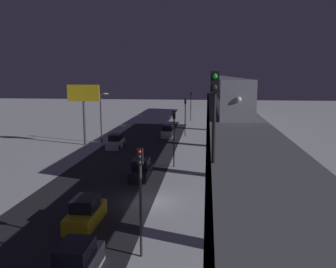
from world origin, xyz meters
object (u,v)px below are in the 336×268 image
sedan_white (116,142)px  traffic_light_mid (174,130)px  sedan_black (141,170)px  rail_signal (214,101)px  subway_train (221,86)px  commercial_billboard (84,99)px  traffic_light_distant (191,102)px  sedan_silver_2 (168,132)px  sedan_yellow (86,213)px  traffic_light_near (140,187)px  sedan_silver_3 (76,265)px  traffic_light_far (185,112)px

sedan_white → traffic_light_mid: size_ratio=0.69×
sedan_black → rail_signal: bearing=-70.5°
subway_train → sedan_black: (9.02, 31.24, -7.56)m
commercial_billboard → subway_train: bearing=-144.3°
subway_train → traffic_light_distant: subway_train is taller
sedan_silver_2 → sedan_yellow: 36.49m
sedan_silver_2 → commercial_billboard: 15.44m
sedan_silver_2 → sedan_black: bearing=-90.0°
sedan_white → sedan_silver_2: bearing=-122.3°
sedan_silver_2 → traffic_light_near: traffic_light_near is taller
sedan_silver_2 → sedan_silver_3: bearing=-90.0°
sedan_silver_3 → traffic_light_mid: 23.72m
traffic_light_mid → commercial_billboard: commercial_billboard is taller
sedan_black → traffic_light_mid: size_ratio=0.69×
sedan_white → sedan_silver_3: bearing=100.9°
rail_signal → subway_train: bearing=-92.5°
rail_signal → traffic_light_far: rail_signal is taller
rail_signal → sedan_yellow: (8.65, -7.71, -8.51)m
traffic_light_far → commercial_billboard: bearing=31.9°
sedan_black → traffic_light_distant: (-2.90, -46.00, 3.40)m
sedan_silver_2 → sedan_black: same height
sedan_yellow → sedan_silver_3: 7.02m
rail_signal → sedan_white: rail_signal is taller
sedan_yellow → traffic_light_near: size_ratio=0.71×
commercial_billboard → sedan_silver_2: bearing=-144.1°
sedan_white → traffic_light_far: traffic_light_far is taller
rail_signal → commercial_billboard: size_ratio=0.45×
sedan_silver_2 → sedan_white: bearing=-122.3°
traffic_light_near → traffic_light_mid: same height
sedan_white → traffic_light_mid: traffic_light_mid is taller
rail_signal → traffic_light_near: bearing=-42.5°
rail_signal → traffic_light_far: (3.95, -44.79, -5.11)m
sedan_yellow → sedan_silver_3: same height
commercial_billboard → sedan_black: bearing=125.0°
sedan_silver_2 → traffic_light_mid: bearing=-81.7°
sedan_yellow → sedan_silver_3: size_ratio=1.01×
traffic_light_mid → sedan_black: bearing=59.0°
subway_train → traffic_light_mid: bearing=76.9°
sedan_silver_2 → traffic_light_far: traffic_light_far is taller
rail_signal → sedan_yellow: 14.37m
traffic_light_far → commercial_billboard: 17.18m
sedan_yellow → traffic_light_far: 37.54m
sedan_silver_2 → sedan_silver_3: size_ratio=1.00×
sedan_silver_2 → sedan_yellow: size_ratio=0.99×
sedan_silver_2 → commercial_billboard: size_ratio=0.51×
traffic_light_far → traffic_light_distant: (0.00, -20.58, 0.00)m
sedan_yellow → sedan_black: same height
sedan_silver_3 → traffic_light_far: size_ratio=0.70×
traffic_light_far → commercial_billboard: commercial_billboard is taller
subway_train → sedan_white: size_ratio=16.68×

